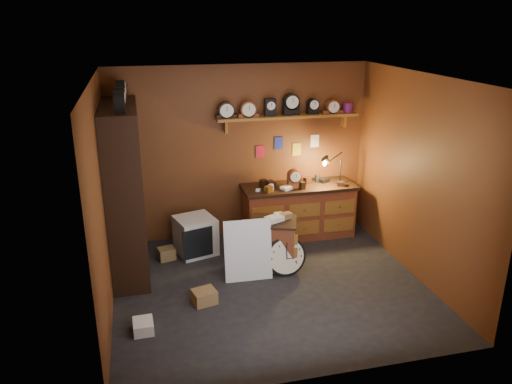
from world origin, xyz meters
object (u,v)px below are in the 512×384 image
object	(u,v)px
low_cabinet	(274,241)
shelving_unit	(123,183)
big_round_clock	(286,256)
workbench	(298,208)

from	to	relation	value
low_cabinet	shelving_unit	bearing A→B (deg)	-173.49
shelving_unit	low_cabinet	size ratio (longest dim) A/B	3.27
shelving_unit	low_cabinet	distance (m)	2.21
shelving_unit	big_round_clock	size ratio (longest dim) A/B	4.64
shelving_unit	low_cabinet	bearing A→B (deg)	-12.38
low_cabinet	big_round_clock	xyz separation A→B (m)	(0.10, -0.27, -0.11)
shelving_unit	workbench	world-z (taller)	shelving_unit
shelving_unit	big_round_clock	world-z (taller)	shelving_unit
shelving_unit	big_round_clock	xyz separation A→B (m)	(2.08, -0.70, -0.98)
shelving_unit	workbench	size ratio (longest dim) A/B	1.44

